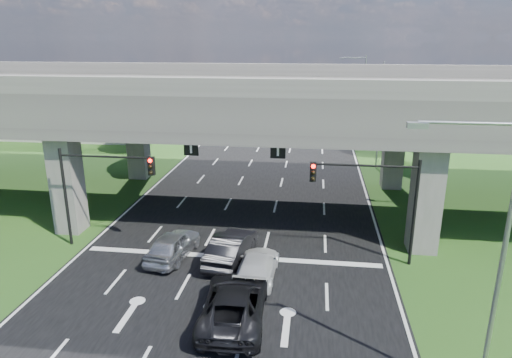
% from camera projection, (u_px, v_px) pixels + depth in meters
% --- Properties ---
extents(ground, '(160.00, 160.00, 0.00)m').
position_uv_depth(ground, '(218.00, 289.00, 22.87)').
color(ground, '#234B18').
rests_on(ground, ground).
extents(road, '(18.00, 120.00, 0.03)m').
position_uv_depth(road, '(248.00, 215.00, 32.33)').
color(road, black).
rests_on(road, ground).
extents(overpass, '(80.00, 15.00, 10.00)m').
position_uv_depth(overpass, '(251.00, 100.00, 31.88)').
color(overpass, '#3A3735').
rests_on(overpass, ground).
extents(warehouse, '(20.00, 10.00, 4.00)m').
position_uv_depth(warehouse, '(77.00, 119.00, 58.65)').
color(warehouse, '#9E9E99').
rests_on(warehouse, ground).
extents(signal_right, '(5.76, 0.54, 6.00)m').
position_uv_depth(signal_right, '(375.00, 192.00, 24.39)').
color(signal_right, black).
rests_on(signal_right, ground).
extents(signal_left, '(5.76, 0.54, 6.00)m').
position_uv_depth(signal_left, '(98.00, 180.00, 26.33)').
color(signal_left, black).
rests_on(signal_left, ground).
extents(streetlight_near, '(3.38, 0.25, 10.00)m').
position_uv_depth(streetlight_near, '(491.00, 246.00, 14.20)').
color(streetlight_near, gray).
rests_on(streetlight_near, ground).
extents(streetlight_far, '(3.38, 0.25, 10.00)m').
position_uv_depth(streetlight_far, '(376.00, 107.00, 42.60)').
color(streetlight_far, gray).
rests_on(streetlight_far, ground).
extents(streetlight_beyond, '(3.38, 0.25, 10.00)m').
position_uv_depth(streetlight_beyond, '(361.00, 89.00, 57.75)').
color(streetlight_beyond, gray).
rests_on(streetlight_beyond, ground).
extents(tree_left_near, '(4.50, 4.50, 7.80)m').
position_uv_depth(tree_left_near, '(138.00, 110.00, 47.80)').
color(tree_left_near, black).
rests_on(tree_left_near, ground).
extents(tree_left_mid, '(3.91, 3.90, 6.76)m').
position_uv_depth(tree_left_mid, '(140.00, 105.00, 55.94)').
color(tree_left_mid, black).
rests_on(tree_left_mid, ground).
extents(tree_left_far, '(4.80, 4.80, 8.32)m').
position_uv_depth(tree_left_far, '(189.00, 90.00, 62.73)').
color(tree_left_far, black).
rests_on(tree_left_far, ground).
extents(tree_right_near, '(4.20, 4.20, 7.28)m').
position_uv_depth(tree_right_near, '(400.00, 115.00, 46.43)').
color(tree_right_near, black).
rests_on(tree_right_near, ground).
extents(tree_right_mid, '(3.91, 3.90, 6.76)m').
position_uv_depth(tree_right_mid, '(414.00, 108.00, 53.72)').
color(tree_right_mid, black).
rests_on(tree_right_mid, ground).
extents(tree_right_far, '(4.50, 4.50, 7.80)m').
position_uv_depth(tree_right_far, '(373.00, 94.00, 61.61)').
color(tree_right_far, black).
rests_on(tree_right_far, ground).
extents(car_silver, '(2.45, 4.80, 1.57)m').
position_uv_depth(car_silver, '(173.00, 245.00, 25.87)').
color(car_silver, '#B7B8BF').
rests_on(car_silver, road).
extents(car_dark, '(2.41, 5.21, 1.65)m').
position_uv_depth(car_dark, '(231.00, 248.00, 25.44)').
color(car_dark, black).
rests_on(car_dark, road).
extents(car_white, '(2.08, 4.84, 1.39)m').
position_uv_depth(car_white, '(257.00, 266.00, 23.62)').
color(car_white, '#B8B8B8').
rests_on(car_white, road).
extents(car_trailing, '(2.96, 6.00, 1.64)m').
position_uv_depth(car_trailing, '(234.00, 303.00, 20.13)').
color(car_trailing, black).
rests_on(car_trailing, road).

